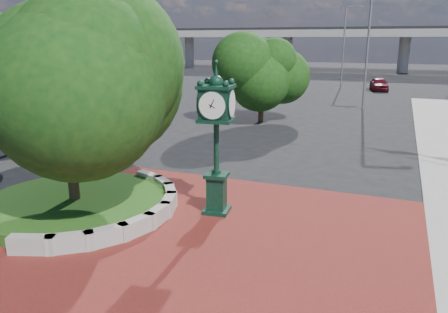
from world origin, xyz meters
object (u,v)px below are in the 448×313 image
Objects in this scene: parked_car at (379,84)px; post_clock at (216,134)px; street_lamp_far at (346,40)px; street_lamp_near at (372,36)px.

post_clock is at bearing -104.84° from parked_car.
street_lamp_far reaches higher than parked_car.
street_lamp_near is 1.07× the size of street_lamp_far.
street_lamp_near reaches higher than parked_car.
street_lamp_near reaches higher than street_lamp_far.
street_lamp_near is 17.56m from street_lamp_far.
street_lamp_far is at bearing 102.95° from street_lamp_near.
parked_car is (3.13, 39.46, -1.97)m from post_clock.
parked_car is at bearing 88.94° from street_lamp_near.
street_lamp_near reaches higher than post_clock.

